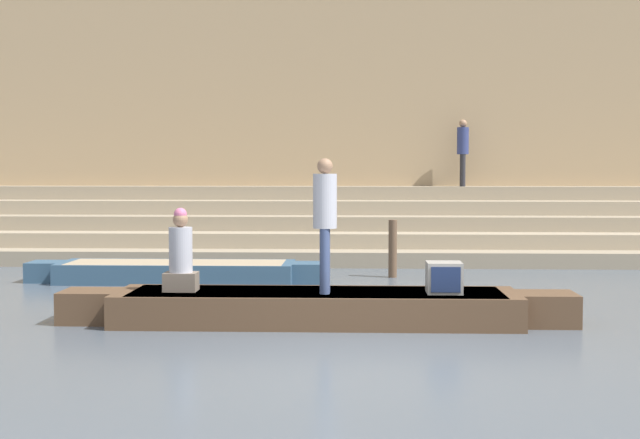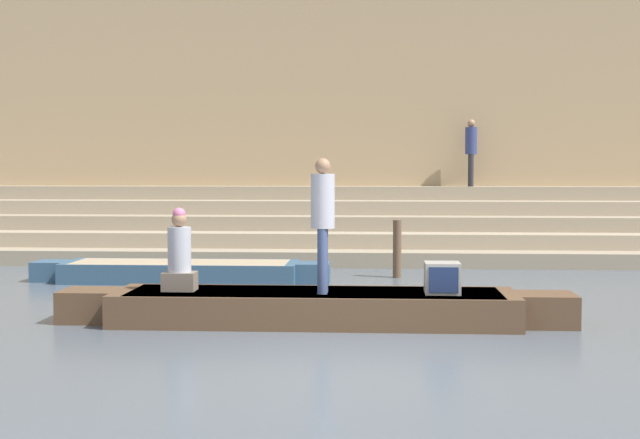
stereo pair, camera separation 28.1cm
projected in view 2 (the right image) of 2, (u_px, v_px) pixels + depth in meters
ground_plane at (359, 361)px, 9.63m from camera, size 120.00×120.00×0.00m
ghat_steps at (368, 231)px, 20.97m from camera, size 36.00×3.99×1.64m
back_wall at (369, 96)px, 22.83m from camera, size 34.20×1.28×7.91m
rowboat_main at (314, 306)px, 11.96m from camera, size 6.91×1.43×0.43m
person_standing at (323, 215)px, 11.74m from camera, size 0.32×0.32×1.79m
person_rowing at (179, 256)px, 12.02m from camera, size 0.44×0.35×1.12m
tv_set at (442, 278)px, 11.75m from camera, size 0.46×0.46×0.41m
moored_boat_shore at (181, 271)px, 16.37m from camera, size 5.48×1.23×0.37m
mooring_post at (397, 249)px, 16.95m from camera, size 0.16×0.16×1.10m
person_on_steps at (471, 147)px, 21.76m from camera, size 0.29×0.29×1.64m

